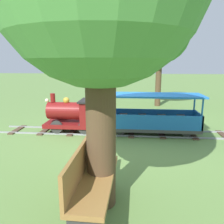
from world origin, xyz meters
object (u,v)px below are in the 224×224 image
Objects in this scene: oak_tree_far at (161,34)px; locomotive at (76,114)px; passenger_car at (153,118)px; conductor_person at (94,91)px; park_bench at (91,181)px.

locomotive is at bearing 146.70° from oak_tree_far.
passenger_car is 1.87m from conductor_person.
park_bench is 7.39m from oak_tree_far.
conductor_person is 0.41× the size of oak_tree_far.
passenger_car is 3.20m from park_bench.
passenger_car is 4.50m from oak_tree_far.
passenger_car is at bearing -117.15° from conductor_person.
locomotive is at bearing 90.00° from passenger_car.
passenger_car is (0.00, -1.93, -0.06)m from locomotive.
oak_tree_far reaches higher than conductor_person.
park_bench is (-3.05, 0.98, -0.01)m from passenger_car.
park_bench is (-3.05, -0.95, -0.07)m from locomotive.
locomotive is at bearing 17.22° from park_bench.
conductor_person is (0.82, -0.33, 0.47)m from locomotive.
conductor_person is at bearing 62.85° from passenger_car.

